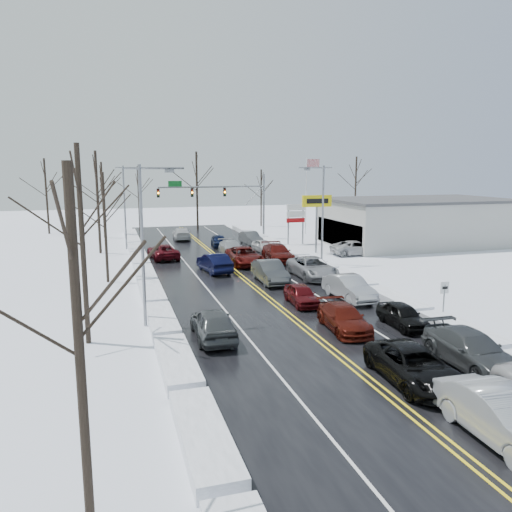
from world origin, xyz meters
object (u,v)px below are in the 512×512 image
object	(u,v)px
traffic_signal_mast	(224,195)
flagpole	(307,190)
tires_plus_sign	(317,205)
dealership_building	(417,221)
oncoming_car_0	(214,272)

from	to	relation	value
traffic_signal_mast	flagpole	distance (m)	11.90
tires_plus_sign	dealership_building	size ratio (longest dim) A/B	0.29
traffic_signal_mast	dealership_building	distance (m)	23.01
traffic_signal_mast	dealership_building	size ratio (longest dim) A/B	0.65
traffic_signal_mast	oncoming_car_0	distance (m)	20.11
flagpole	oncoming_car_0	world-z (taller)	flagpole
tires_plus_sign	oncoming_car_0	bearing A→B (deg)	-151.53
flagpole	oncoming_car_0	bearing A→B (deg)	-129.34
dealership_building	oncoming_car_0	xyz separation A→B (m)	(-25.73, -8.65, -2.66)
traffic_signal_mast	tires_plus_sign	world-z (taller)	traffic_signal_mast
traffic_signal_mast	flagpole	size ratio (longest dim) A/B	1.33
dealership_building	oncoming_car_0	world-z (taller)	dealership_building
tires_plus_sign	dealership_building	xyz separation A→B (m)	(13.48, 2.01, -2.34)
traffic_signal_mast	oncoming_car_0	size ratio (longest dim) A/B	2.68
traffic_signal_mast	flagpole	world-z (taller)	flagpole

